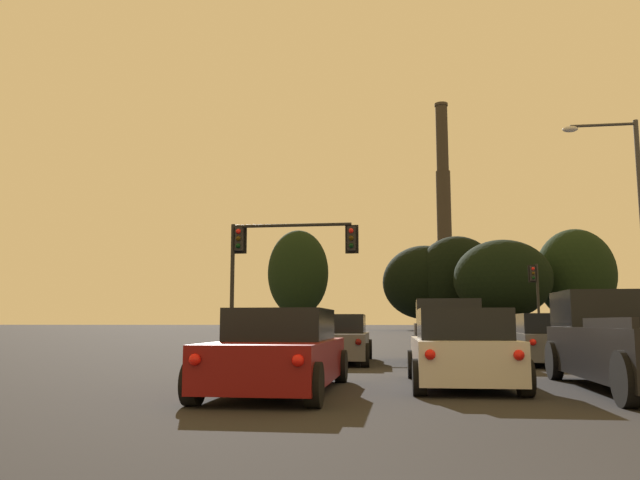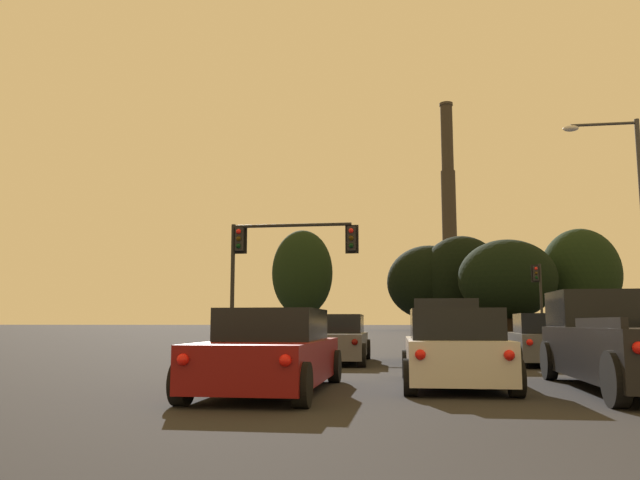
% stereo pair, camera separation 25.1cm
% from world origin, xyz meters
% --- Properties ---
extents(hatchback_center_lane_second, '(2.00, 4.14, 1.44)m').
position_xyz_m(hatchback_center_lane_second, '(0.16, 9.63, 0.66)').
color(hatchback_center_lane_second, silver).
rests_on(hatchback_center_lane_second, ground_plane).
extents(pickup_truck_right_lane_second, '(2.19, 5.51, 1.82)m').
position_xyz_m(pickup_truck_right_lane_second, '(3.19, 9.54, 0.80)').
color(pickup_truck_right_lane_second, black).
rests_on(pickup_truck_right_lane_second, ground_plane).
extents(sedan_left_lane_second, '(2.01, 4.72, 1.43)m').
position_xyz_m(sedan_left_lane_second, '(-3.03, 8.34, 0.67)').
color(sedan_left_lane_second, maroon).
rests_on(sedan_left_lane_second, ground_plane).
extents(hatchback_right_lane_front, '(2.03, 4.15, 1.44)m').
position_xyz_m(hatchback_right_lane_front, '(3.08, 16.23, 0.66)').
color(hatchback_right_lane_front, '#4C4F54').
rests_on(hatchback_right_lane_front, ground_plane).
extents(sedan_left_lane_front, '(2.15, 4.77, 1.43)m').
position_xyz_m(sedan_left_lane_front, '(-2.93, 16.38, 0.67)').
color(sedan_left_lane_front, '#4C4F54').
rests_on(sedan_left_lane_front, ground_plane).
extents(suv_center_lane_front, '(2.12, 4.91, 1.86)m').
position_xyz_m(suv_center_lane_front, '(0.32, 16.74, 0.90)').
color(suv_center_lane_front, '#232328').
rests_on(suv_center_lane_front, ground_plane).
extents(traffic_light_overhead_left, '(5.76, 0.50, 5.51)m').
position_xyz_m(traffic_light_overhead_left, '(-6.55, 24.09, 4.23)').
color(traffic_light_overhead_left, black).
rests_on(traffic_light_overhead_left, ground_plane).
extents(traffic_light_far_right, '(0.78, 0.50, 5.33)m').
position_xyz_m(traffic_light_far_right, '(8.18, 43.65, 3.51)').
color(traffic_light_far_right, black).
rests_on(traffic_light_far_right, ground_plane).
extents(street_lamp, '(3.04, 0.36, 9.57)m').
position_xyz_m(street_lamp, '(8.30, 24.30, 5.77)').
color(street_lamp, '#38383A').
rests_on(street_lamp, ground_plane).
extents(smokestack, '(6.99, 6.99, 59.35)m').
position_xyz_m(smokestack, '(8.80, 161.16, 23.22)').
color(smokestack, '#2B2722').
rests_on(smokestack, ground_plane).
extents(treeline_right_mid, '(11.06, 9.96, 14.48)m').
position_xyz_m(treeline_right_mid, '(22.84, 90.39, 7.96)').
color(treeline_right_mid, black).
rests_on(treeline_right_mid, ground_plane).
extents(treeline_left_mid, '(13.20, 11.88, 12.43)m').
position_xyz_m(treeline_left_mid, '(11.96, 85.09, 7.04)').
color(treeline_left_mid, black).
rests_on(treeline_left_mid, ground_plane).
extents(treeline_far_left, '(13.05, 11.74, 13.23)m').
position_xyz_m(treeline_far_left, '(1.70, 96.79, 7.43)').
color(treeline_far_left, black).
rests_on(treeline_far_left, ground_plane).
extents(treeline_center_right, '(9.20, 8.28, 15.14)m').
position_xyz_m(treeline_center_right, '(-17.29, 90.28, 8.61)').
color(treeline_center_right, black).
rests_on(treeline_center_right, ground_plane).
extents(treeline_center_left, '(12.96, 11.66, 14.39)m').
position_xyz_m(treeline_center_left, '(6.62, 95.02, 7.59)').
color(treeline_center_left, black).
rests_on(treeline_center_left, ground_plane).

